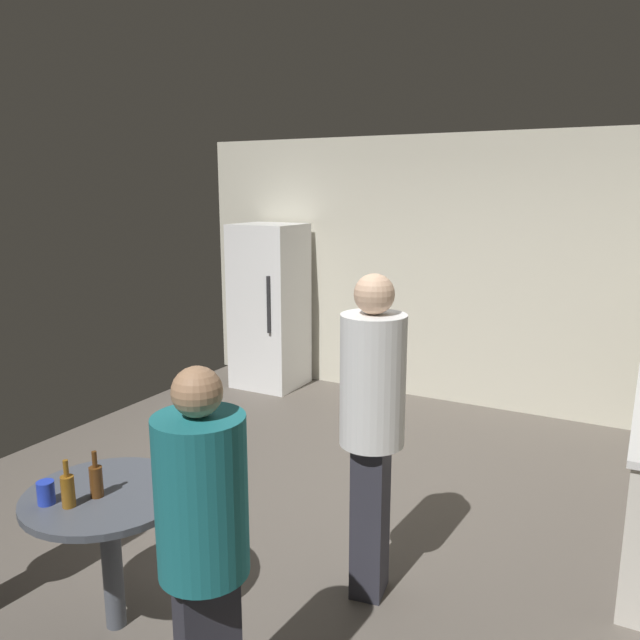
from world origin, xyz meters
name	(u,v)px	position (x,y,z in m)	size (l,w,h in m)	color
ground_plane	(308,511)	(0.00, 0.00, -0.05)	(5.20, 5.20, 0.10)	#5B544C
wall_back	(433,271)	(0.00, 2.63, 1.35)	(5.32, 0.06, 2.70)	beige
refrigerator	(270,306)	(-1.71, 2.20, 0.90)	(0.70, 0.68, 1.80)	white
foreground_table	(108,512)	(-0.26, -1.54, 0.63)	(0.80, 0.80, 0.73)	#4C515B
beer_bottle_amber	(68,490)	(-0.30, -1.72, 0.82)	(0.06, 0.06, 0.23)	#8C5919
beer_bottle_brown	(96,480)	(-0.26, -1.59, 0.82)	(0.06, 0.06, 0.23)	#593314
plastic_cup_blue	(46,493)	(-0.41, -1.75, 0.79)	(0.08, 0.08, 0.11)	blue
person_in_white_shirt	(372,413)	(0.77, -0.68, 1.04)	(0.39, 0.39, 1.77)	#2D2D38
person_in_teal_shirt	(203,537)	(0.61, -1.87, 0.92)	(0.47, 0.47, 1.57)	#2D2D38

